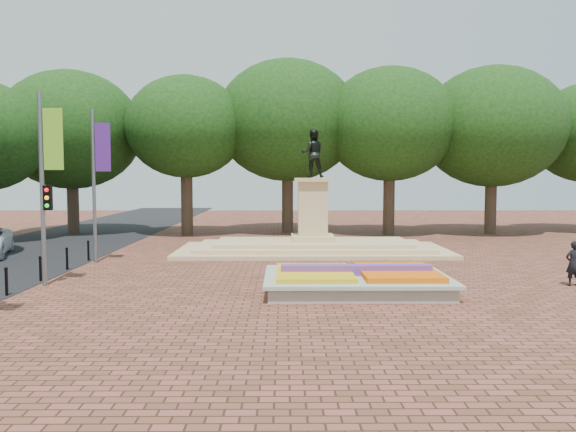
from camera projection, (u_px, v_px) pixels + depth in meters
name	position (u px, v px, depth m)	size (l,w,h in m)	color
ground	(323.00, 280.00, 21.47)	(90.00, 90.00, 0.00)	brown
flower_bed	(357.00, 280.00, 19.46)	(6.30, 4.30, 0.91)	gray
monument	(312.00, 235.00, 29.39)	(14.00, 6.00, 6.40)	tan
tree_row_back	(339.00, 138.00, 38.98)	(44.80, 8.80, 10.43)	#3B2A20
banner_poles	(42.00, 179.00, 19.83)	(0.88, 11.17, 7.00)	slate
bollard_row	(24.00, 274.00, 19.87)	(0.12, 13.12, 0.98)	black
pedestrian	(573.00, 263.00, 20.31)	(0.60, 0.39, 1.64)	black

